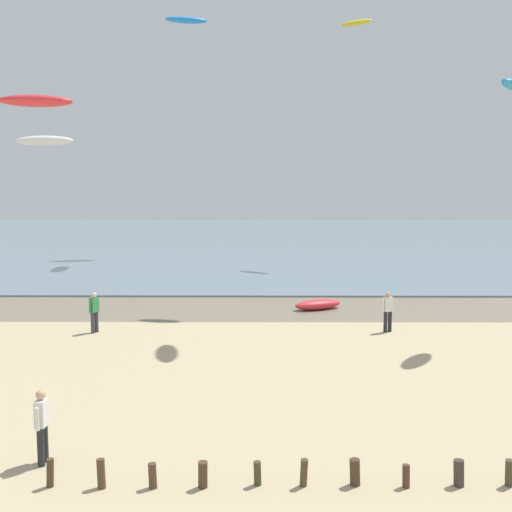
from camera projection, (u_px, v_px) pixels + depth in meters
wet_sand_strip at (188, 308)px, 31.58m from camera, size 120.00×6.17×0.01m
sea at (227, 239)px, 69.40m from camera, size 160.00×70.00×0.10m
groyne_near at (294, 474)px, 13.08m from camera, size 9.71×0.36×0.63m
person_nearest_camera at (388, 310)px, 26.55m from camera, size 0.53×0.34×1.71m
person_mid_beach at (42, 424)px, 14.06m from camera, size 0.24×0.57×1.71m
person_by_waterline at (94, 311)px, 26.40m from camera, size 0.37×0.51×1.71m
grounded_kite at (318, 304)px, 31.30m from camera, size 2.64×1.83×0.50m
kite_aloft_0 at (44, 141)px, 33.51m from camera, size 3.45×1.67×0.62m
kite_aloft_1 at (186, 20)px, 53.93m from camera, size 3.77×2.00×0.73m
kite_aloft_5 at (356, 23)px, 47.26m from camera, size 2.61×2.29×0.66m
kite_aloft_11 at (36, 101)px, 24.96m from camera, size 2.98×1.47×0.53m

